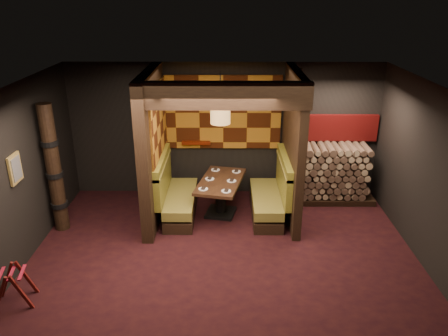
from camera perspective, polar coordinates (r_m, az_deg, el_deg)
floor at (r=7.40m, az=-0.07°, el=-12.22°), size 6.50×5.50×0.02m
ceiling at (r=6.24m, az=-0.08°, el=10.09°), size 6.50×5.50×0.02m
wall_back at (r=9.28m, az=0.06°, el=4.98°), size 6.50×0.02×2.85m
wall_front at (r=4.32m, az=-0.37°, el=-17.18°), size 6.50×0.02×2.85m
wall_left at (r=7.46m, az=-25.98°, el=-1.75°), size 0.02×5.50×2.85m
wall_right at (r=7.42m, az=26.00°, el=-1.88°), size 0.02×5.50×2.85m
partition_left at (r=8.34m, az=-9.31°, el=2.68°), size 0.20×2.20×2.85m
partition_right at (r=8.36m, az=8.97°, el=2.76°), size 0.15×2.10×2.85m
header_beam at (r=6.97m, az=-0.24°, el=9.44°), size 2.85×0.18×0.44m
tapa_back_panel at (r=9.12m, az=-0.10°, el=7.26°), size 2.40×0.06×1.55m
tapa_side_panel at (r=8.36m, az=-8.48°, el=5.83°), size 0.04×1.85×1.45m
lacquer_shelf at (r=9.27m, az=-3.66°, el=3.33°), size 0.60×0.12×0.07m
booth_bench_left at (r=8.68m, az=-6.36°, el=-3.70°), size 0.68×1.60×1.14m
booth_bench_right at (r=8.66m, az=6.20°, el=-3.74°), size 0.68×1.60×1.14m
dining_table at (r=8.60m, az=-0.44°, el=-3.03°), size 1.04×1.53×0.74m
place_settings at (r=8.50m, az=-0.45°, el=-1.53°), size 0.81×1.21×0.03m
pendant_lamp at (r=8.00m, az=-0.48°, el=7.40°), size 0.37×0.37×0.95m
framed_picture at (r=7.46m, az=-25.61°, el=-0.07°), size 0.05×0.36×0.46m
luggage_rack at (r=7.06m, az=-25.77°, el=-13.56°), size 0.63×0.50×0.60m
totem_column at (r=8.39m, az=-21.33°, el=-0.23°), size 0.31×0.31×2.40m
firewood_stack at (r=9.44m, az=14.05°, el=-0.65°), size 1.73×0.70×1.22m
mosaic_header at (r=9.45m, az=14.11°, el=5.12°), size 1.83×0.10×0.56m
bay_front_post at (r=8.62m, az=9.32°, el=3.33°), size 0.08×0.08×2.85m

